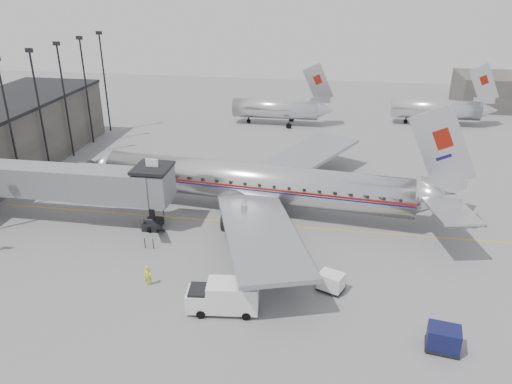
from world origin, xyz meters
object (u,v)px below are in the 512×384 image
service_van (224,296)px  ramp_worker (148,276)px  baggage_cart_navy (443,338)px  baggage_cart_white (331,282)px  airliner (262,183)px

service_van → ramp_worker: (-6.79, 2.31, -0.44)m
service_van → baggage_cart_navy: (15.38, -1.69, -0.39)m
ramp_worker → baggage_cart_white: bearing=-13.3°
airliner → service_van: (-0.20, -17.22, -1.91)m
baggage_cart_white → ramp_worker: 14.69m
baggage_cart_navy → ramp_worker: bearing=178.6°
baggage_cart_navy → ramp_worker: (-22.17, 4.00, -0.06)m
baggage_cart_navy → baggage_cart_white: (-7.57, 5.65, -0.11)m
baggage_cart_navy → ramp_worker: same height
airliner → ramp_worker: size_ratio=23.21×
airliner → ramp_worker: airliner is taller
baggage_cart_white → ramp_worker: (-14.60, -1.65, 0.05)m
ramp_worker → airliner: bearing=45.1°
airliner → service_van: 17.33m
airliner → service_van: airliner is taller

